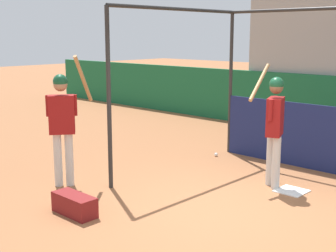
% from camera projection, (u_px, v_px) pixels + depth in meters
% --- Properties ---
extents(ground_plane, '(60.00, 60.00, 0.00)m').
position_uv_depth(ground_plane, '(223.00, 212.00, 6.48)').
color(ground_plane, '#935B38').
extents(batting_cage, '(4.19, 3.27, 2.88)m').
position_uv_depth(batting_cage, '(311.00, 110.00, 7.80)').
color(batting_cage, '#282828').
rests_on(batting_cage, ground).
extents(home_plate, '(0.44, 0.44, 0.02)m').
position_uv_depth(home_plate, '(292.00, 191.00, 7.33)').
color(home_plate, white).
rests_on(home_plate, ground).
extents(player_batter, '(0.66, 0.77, 1.94)m').
position_uv_depth(player_batter, '(274.00, 121.00, 7.37)').
color(player_batter, silver).
rests_on(player_batter, ground).
extents(player_waiting, '(0.59, 0.77, 2.12)m').
position_uv_depth(player_waiting, '(63.00, 119.00, 7.41)').
color(player_waiting, silver).
rests_on(player_waiting, ground).
extents(equipment_bag, '(0.70, 0.28, 0.28)m').
position_uv_depth(equipment_bag, '(74.00, 205.00, 6.37)').
color(equipment_bag, maroon).
rests_on(equipment_bag, ground).
extents(baseball, '(0.07, 0.07, 0.07)m').
position_uv_depth(baseball, '(216.00, 155.00, 9.43)').
color(baseball, white).
rests_on(baseball, ground).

